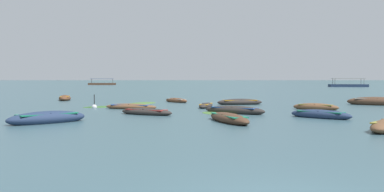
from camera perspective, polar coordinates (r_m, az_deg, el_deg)
ground_plane at (r=1506.31m, az=2.10°, el=2.29°), size 6000.00×6000.00×0.00m
mountain_1 at (r=2688.68m, az=-5.89°, el=8.27°), size 1964.56×1964.56×557.98m
mountain_2 at (r=2427.45m, az=22.66°, el=6.97°), size 1373.93×1373.93×408.52m
rowboat_1 at (r=29.36m, az=2.00°, el=-1.37°), size 1.39×3.19×0.43m
rowboat_2 at (r=20.15m, az=-19.87°, el=-2.99°), size 3.51×3.57×0.70m
rowboat_4 at (r=41.41m, az=-17.64°, el=-0.30°), size 2.03×3.61×0.65m
rowboat_5 at (r=36.08m, az=-2.26°, el=-0.65°), size 2.62×3.00×0.48m
rowboat_6 at (r=33.00m, az=6.82°, el=-0.89°), size 3.95×2.01×0.59m
rowboat_7 at (r=22.39m, az=17.80°, el=-2.55°), size 3.17×2.96×0.56m
rowboat_8 at (r=19.46m, az=5.24°, el=-3.19°), size 2.36×4.25×0.54m
rowboat_9 at (r=28.57m, az=17.17°, el=-1.51°), size 3.14×2.30×0.54m
rowboat_10 at (r=28.22m, az=-8.70°, el=-1.53°), size 3.95×1.97×0.47m
rowboat_11 at (r=23.54m, az=-6.52°, el=-2.28°), size 3.58×2.51×0.47m
rowboat_12 at (r=35.41m, az=24.88°, el=-0.76°), size 4.75×3.12×0.82m
rowboat_13 at (r=24.34m, az=6.04°, el=-2.05°), size 3.93×2.99×0.58m
ferry_0 at (r=117.99m, az=21.31°, el=1.43°), size 10.29×5.16×2.54m
ferry_1 at (r=152.99m, az=-12.66°, el=1.71°), size 10.74×6.24×2.54m
mooring_buoy at (r=29.43m, az=-13.72°, el=-1.50°), size 0.38×0.38×1.09m
weed_patch_1 at (r=31.05m, az=-9.31°, el=-1.45°), size 2.74×2.91×0.14m
weed_patch_2 at (r=34.65m, az=-7.06°, el=-1.04°), size 2.89×3.96×0.14m
weed_patch_3 at (r=30.50m, az=-12.74°, el=-1.54°), size 3.16×2.77×0.14m
weed_patch_5 at (r=24.57m, az=4.12°, el=-2.42°), size 2.79×3.16×0.14m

